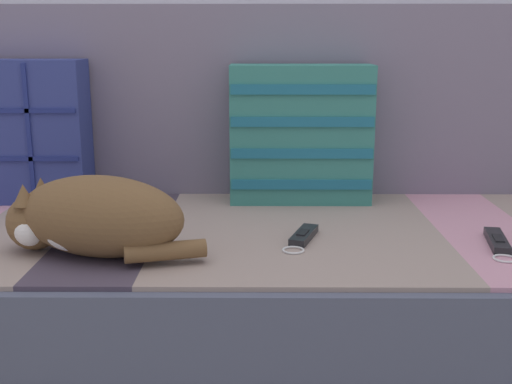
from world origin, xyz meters
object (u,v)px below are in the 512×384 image
object	(u,v)px
throw_pillow_quilted	(13,131)
game_remote_far	(498,242)
sleeping_cat	(90,218)
couch	(210,297)
game_remote_near	(303,237)
throw_pillow_striped	(301,134)

from	to	relation	value
throw_pillow_quilted	game_remote_far	world-z (taller)	throw_pillow_quilted
sleeping_cat	couch	bearing A→B (deg)	45.64
throw_pillow_quilted	game_remote_near	world-z (taller)	throw_pillow_quilted
couch	sleeping_cat	bearing A→B (deg)	-134.36
throw_pillow_quilted	game_remote_near	distance (m)	0.89
couch	game_remote_far	distance (m)	0.71
game_remote_near	game_remote_far	size ratio (longest dim) A/B	0.89
throw_pillow_quilted	game_remote_far	bearing A→B (deg)	-18.45
throw_pillow_striped	game_remote_near	xyz separation A→B (m)	(-0.01, -0.37, -0.18)
throw_pillow_quilted	game_remote_far	distance (m)	1.29
sleeping_cat	game_remote_far	distance (m)	0.89
throw_pillow_striped	throw_pillow_quilted	bearing A→B (deg)	179.96
game_remote_near	game_remote_far	xyz separation A→B (m)	(0.43, -0.04, 0.00)
throw_pillow_quilted	throw_pillow_striped	size ratio (longest dim) A/B	1.05
sleeping_cat	game_remote_near	distance (m)	0.47
throw_pillow_striped	sleeping_cat	world-z (taller)	throw_pillow_striped
sleeping_cat	game_remote_far	bearing A→B (deg)	4.33
throw_pillow_quilted	sleeping_cat	distance (m)	0.59
couch	game_remote_near	xyz separation A→B (m)	(0.23, -0.13, 0.20)
throw_pillow_striped	sleeping_cat	size ratio (longest dim) A/B	0.89
couch	game_remote_far	bearing A→B (deg)	-14.44
couch	throw_pillow_striped	xyz separation A→B (m)	(0.24, 0.24, 0.39)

